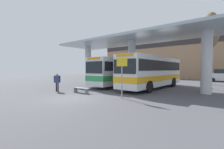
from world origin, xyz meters
TOP-DOWN VIEW (x-y plane):
  - ground_plane at (0.00, 0.00)m, footprint 100.00×100.00m
  - townhouse_backdrop at (0.00, 27.94)m, footprint 40.00×0.58m
  - station_canopy at (0.00, 8.24)m, footprint 19.75×6.26m
  - transit_bus_left_bay at (-1.93, 9.69)m, footprint 2.90×11.84m
  - transit_bus_center_bay at (2.30, 8.98)m, footprint 3.00×11.04m
  - waiting_bench_near_pillar at (-1.42, 1.87)m, footprint 1.88×0.44m
  - info_sign_platform at (2.82, 2.11)m, footprint 0.90×0.09m
  - pedestrian_waiting at (-3.90, 1.06)m, footprint 0.54×0.48m
  - poplar_tree_behind_left at (6.82, 17.50)m, footprint 2.20×2.20m
  - parked_car_street at (8.15, 24.19)m, footprint 4.76×2.10m

SIDE VIEW (x-z plane):
  - ground_plane at x=0.00m, z-range 0.00..0.00m
  - waiting_bench_near_pillar at x=-1.42m, z-range 0.12..0.58m
  - parked_car_street at x=8.15m, z-range -0.04..2.09m
  - pedestrian_waiting at x=-3.90m, z-range 0.19..1.90m
  - transit_bus_left_bay at x=-1.93m, z-range 0.20..3.54m
  - transit_bus_center_bay at x=2.30m, z-range 0.20..3.62m
  - info_sign_platform at x=2.82m, z-range 0.62..3.55m
  - station_canopy at x=0.00m, z-range 1.89..7.54m
  - townhouse_backdrop at x=0.00m, z-range 0.79..10.38m
  - poplar_tree_behind_left at x=6.82m, z-range 2.34..12.15m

